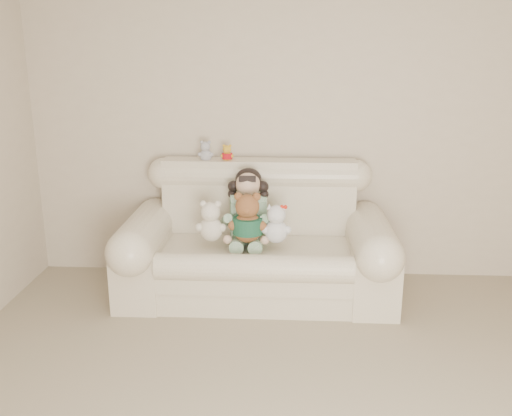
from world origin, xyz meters
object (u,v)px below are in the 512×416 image
object	(u,v)px
seated_child	(248,205)
brown_teddy	(248,213)
sofa	(257,234)
cream_teddy	(211,217)
white_cat	(276,220)

from	to	relation	value
seated_child	brown_teddy	xyz separation A→B (m)	(0.01, -0.22, 0.00)
sofa	cream_teddy	xyz separation A→B (m)	(-0.34, -0.13, 0.17)
cream_teddy	brown_teddy	bearing A→B (deg)	17.42
seated_child	white_cat	distance (m)	0.32
sofa	seated_child	world-z (taller)	sofa
white_cat	cream_teddy	distance (m)	0.49
white_cat	seated_child	bearing A→B (deg)	132.83
sofa	seated_child	size ratio (longest dim) A/B	3.52
brown_teddy	cream_teddy	bearing A→B (deg)	170.30
white_cat	cream_teddy	size ratio (longest dim) A/B	0.96
white_cat	cream_teddy	xyz separation A→B (m)	(-0.49, 0.01, 0.01)
seated_child	white_cat	xyz separation A→B (m)	(0.22, -0.23, -0.04)
brown_teddy	white_cat	bearing A→B (deg)	-8.29
brown_teddy	seated_child	bearing A→B (deg)	85.25
seated_child	cream_teddy	bearing A→B (deg)	-150.39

